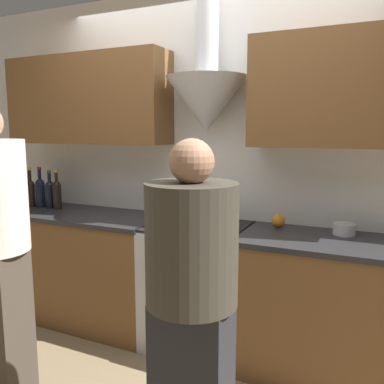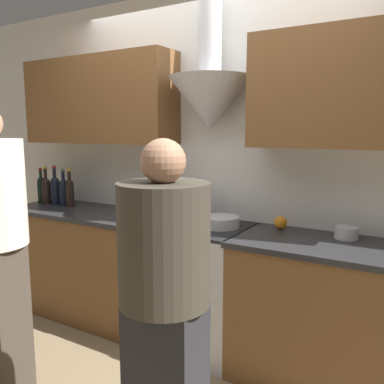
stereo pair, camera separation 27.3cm
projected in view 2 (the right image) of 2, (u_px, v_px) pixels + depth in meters
ground_plane at (174, 367)px, 2.70m from camera, size 12.00×12.00×0.00m
wall_back at (208, 142)px, 3.03m from camera, size 8.40×0.58×2.60m
counter_left at (91, 262)px, 3.46m from camera, size 1.47×0.62×0.90m
counter_right at (315, 312)px, 2.50m from camera, size 1.00×0.62×0.90m
stove_range at (199, 285)px, 2.92m from camera, size 0.68×0.60×0.90m
wine_bottle_0 at (41, 188)px, 3.73m from camera, size 0.07×0.07×0.32m
wine_bottle_1 at (46, 189)px, 3.67m from camera, size 0.08×0.08×0.34m
wine_bottle_2 at (55, 189)px, 3.64m from camera, size 0.08×0.08×0.35m
wine_bottle_3 at (64, 191)px, 3.58m from camera, size 0.08×0.08×0.32m
wine_bottle_4 at (70, 191)px, 3.53m from camera, size 0.07×0.07×0.34m
stock_pot at (185, 209)px, 2.96m from camera, size 0.24×0.24×0.18m
mixing_bowl at (220, 222)px, 2.79m from camera, size 0.26×0.26×0.07m
orange_fruit at (280, 223)px, 2.74m from camera, size 0.09×0.09×0.09m
saucepan at (347, 233)px, 2.50m from camera, size 0.14×0.14×0.07m
person_foreground_right at (165, 307)px, 1.68m from camera, size 0.38×0.38×1.53m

